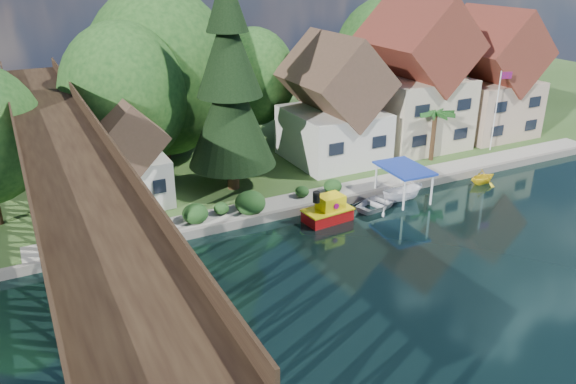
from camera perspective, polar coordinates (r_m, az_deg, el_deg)
name	(u,v)px	position (r m, az deg, el deg)	size (l,w,h in m)	color
ground	(369,262)	(35.09, 8.22, -7.02)	(140.00, 140.00, 0.00)	black
bank	(194,122)	(63.61, -9.55, 6.99)	(140.00, 52.00, 0.50)	#304E1F
seawall	(353,199)	(42.87, 6.57, -0.69)	(60.00, 0.40, 0.62)	slate
promenade	(365,186)	(44.82, 7.82, 0.63)	(50.00, 2.60, 0.06)	gray
trestle_bridge	(71,200)	(32.11, -21.23, -0.72)	(4.12, 44.18, 9.30)	black
house_left	(334,108)	(49.21, 4.65, 8.45)	(7.64, 8.64, 11.02)	silver
house_center	(414,83)	(54.46, 12.67, 10.77)	(8.65, 9.18, 13.89)	beige
house_right	(488,82)	(60.29, 19.70, 10.52)	(8.15, 8.64, 12.45)	tan
shed	(129,160)	(41.91, -15.82, 3.17)	(5.09, 5.40, 7.85)	silver
bg_trees	(245,79)	(50.62, -4.38, 11.37)	(49.90, 13.30, 10.57)	#382314
shrubs	(241,203)	(39.80, -4.79, -1.09)	(15.76, 2.47, 1.70)	#1C3F16
conifer	(230,88)	(41.93, -5.94, 10.48)	(6.69, 6.69, 16.47)	#382314
palm_tree	(435,115)	(50.62, 14.74, 7.60)	(4.38, 4.38, 4.74)	#382314
flagpole	(498,102)	(55.02, 20.59, 8.52)	(1.13, 0.34, 7.40)	white
tugboat	(328,211)	(39.64, 4.11, -1.93)	(3.61, 2.20, 2.51)	#BC0C0E
boat_white_a	(379,201)	(42.43, 9.25, -0.93)	(2.96, 4.14, 0.86)	silver
boat_canopy	(403,187)	(43.36, 11.59, 0.52)	(3.55, 4.46, 2.78)	white
boat_yellow	(483,176)	(48.76, 19.19, 1.58)	(2.22, 2.57, 1.36)	yellow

